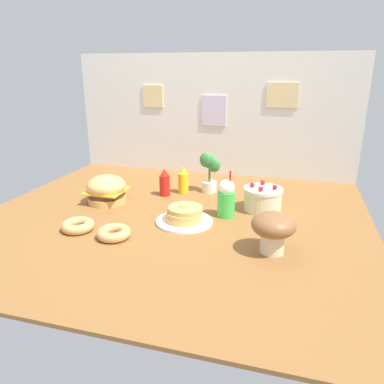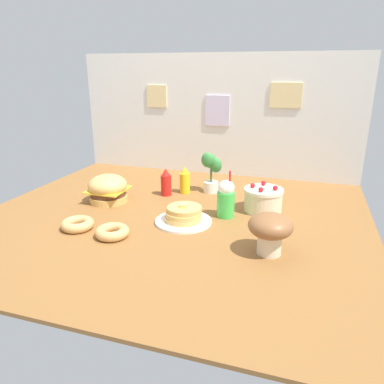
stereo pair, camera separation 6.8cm
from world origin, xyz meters
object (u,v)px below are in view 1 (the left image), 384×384
(potted_plant, at_px, (209,171))
(mushroom_stool, at_px, (273,228))
(ketchup_bottle, at_px, (165,183))
(donut_pink_glaze, at_px, (78,225))
(layer_cake, at_px, (263,199))
(cream_soda_cup, at_px, (226,198))
(donut_chocolate, at_px, (114,233))
(mustard_bottle, at_px, (183,181))
(burger, at_px, (107,190))
(pancake_stack, at_px, (184,216))

(potted_plant, bearing_deg, mushroom_stool, -58.05)
(ketchup_bottle, height_order, donut_pink_glaze, ketchup_bottle)
(layer_cake, xyz_separation_m, mushroom_stool, (0.11, -0.58, 0.05))
(cream_soda_cup, height_order, donut_chocolate, cream_soda_cup)
(mustard_bottle, bearing_deg, layer_cake, -17.75)
(burger, height_order, donut_pink_glaze, burger)
(cream_soda_cup, bearing_deg, layer_cake, 38.72)
(ketchup_bottle, relative_size, mustard_bottle, 1.00)
(ketchup_bottle, xyz_separation_m, potted_plant, (0.30, 0.17, 0.07))
(burger, xyz_separation_m, mustard_bottle, (0.45, 0.34, 0.00))
(burger, xyz_separation_m, cream_soda_cup, (0.85, -0.02, 0.03))
(donut_pink_glaze, xyz_separation_m, potted_plant, (0.57, 0.89, 0.14))
(layer_cake, height_order, donut_pink_glaze, layer_cake)
(cream_soda_cup, relative_size, potted_plant, 0.98)
(cream_soda_cup, xyz_separation_m, potted_plant, (-0.22, 0.44, 0.05))
(cream_soda_cup, distance_m, mushroom_stool, 0.52)
(layer_cake, bearing_deg, ketchup_bottle, 171.99)
(layer_cake, height_order, ketchup_bottle, ketchup_bottle)
(layer_cake, distance_m, ketchup_bottle, 0.73)
(layer_cake, xyz_separation_m, donut_chocolate, (-0.75, -0.65, -0.05))
(ketchup_bottle, bearing_deg, cream_soda_cup, -28.06)
(donut_pink_glaze, bearing_deg, burger, 97.90)
(burger, bearing_deg, donut_chocolate, -58.17)
(donut_chocolate, bearing_deg, cream_soda_cup, 41.91)
(burger, distance_m, donut_chocolate, 0.60)
(donut_pink_glaze, bearing_deg, pancake_stack, 26.14)
(potted_plant, height_order, mushroom_stool, potted_plant)
(ketchup_bottle, relative_size, mushroom_stool, 0.91)
(pancake_stack, distance_m, cream_soda_cup, 0.29)
(cream_soda_cup, bearing_deg, burger, 178.54)
(mustard_bottle, relative_size, donut_chocolate, 1.08)
(burger, distance_m, layer_cake, 1.07)
(ketchup_bottle, distance_m, cream_soda_cup, 0.58)
(donut_pink_glaze, distance_m, potted_plant, 1.07)
(cream_soda_cup, distance_m, donut_chocolate, 0.73)
(potted_plant, bearing_deg, burger, -146.47)
(ketchup_bottle, distance_m, donut_chocolate, 0.76)
(burger, relative_size, donut_chocolate, 1.43)
(donut_chocolate, bearing_deg, donut_pink_glaze, 172.39)
(pancake_stack, relative_size, mushroom_stool, 1.55)
(layer_cake, relative_size, potted_plant, 0.82)
(cream_soda_cup, bearing_deg, donut_chocolate, -138.09)
(pancake_stack, height_order, mustard_bottle, mustard_bottle)
(pancake_stack, bearing_deg, potted_plant, 89.33)
(ketchup_bottle, height_order, donut_chocolate, ketchup_bottle)
(donut_pink_glaze, height_order, mushroom_stool, mushroom_stool)
(potted_plant, xyz_separation_m, mushroom_stool, (0.53, -0.86, -0.03))
(pancake_stack, xyz_separation_m, mushroom_stool, (0.54, -0.24, 0.09))
(pancake_stack, height_order, donut_chocolate, pancake_stack)
(mustard_bottle, relative_size, potted_plant, 0.66)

